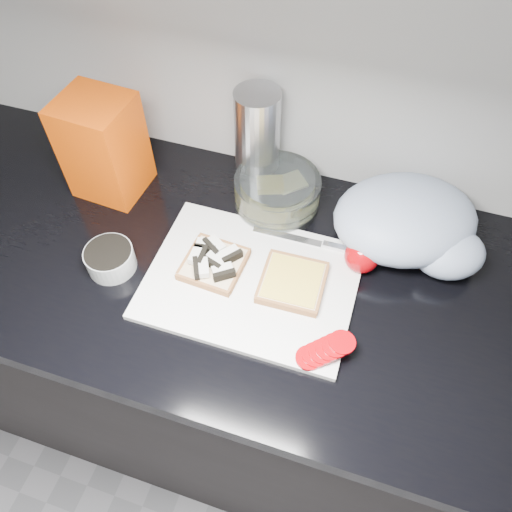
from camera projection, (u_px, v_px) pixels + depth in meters
The scene contains 14 objects.
base_cabinet at pixel (269, 371), 1.36m from camera, with size 3.50×0.60×0.86m, color black.
countertop at pixel (274, 279), 1.00m from camera, with size 3.50×0.64×0.04m, color black.
cutting_board at pixel (251, 281), 0.97m from camera, with size 0.40×0.30×0.01m, color white.
bread_left at pixel (214, 262), 0.98m from camera, with size 0.13×0.13×0.04m.
bread_right at pixel (292, 282), 0.95m from camera, with size 0.13×0.13×0.02m.
tomato_slices at pixel (325, 350), 0.86m from camera, with size 0.11×0.10×0.02m.
knife at pixel (317, 243), 1.02m from camera, with size 0.21×0.02×0.01m.
seed_tub at pixel (110, 258), 0.98m from camera, with size 0.10×0.10×0.05m.
tub_lid at pixel (239, 235), 1.04m from camera, with size 0.09×0.09×0.01m, color white.
glass_bowl at pixel (277, 193), 1.07m from camera, with size 0.18×0.18×0.08m.
bread_bag at pixel (104, 147), 1.05m from camera, with size 0.14×0.13×0.22m, color #CB3803.
steel_canister at pixel (257, 140), 1.06m from camera, with size 0.10×0.10×0.23m, color #A6A7AB.
grocery_bag at pixel (411, 223), 0.99m from camera, with size 0.36×0.33×0.13m.
whole_tomatoes at pixel (362, 256), 0.97m from camera, with size 0.07×0.07×0.07m.
Camera 1 is at (0.14, 0.65, 1.71)m, focal length 35.00 mm.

